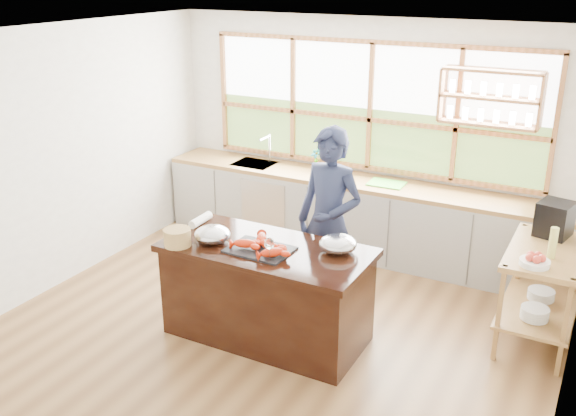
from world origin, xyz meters
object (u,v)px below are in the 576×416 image
Objects in this scene: island at (267,292)px; cook at (329,222)px; wicker_basket at (177,237)px; espresso_machine at (555,219)px.

cook is at bearing 69.63° from island.
island is 0.94m from wicker_basket.
island is 2.70m from espresso_machine.
espresso_machine reaches higher than wicker_basket.
island is at bearing -102.78° from cook.
wicker_basket is (-0.71, -0.34, 0.52)m from island.
cook is at bearing -146.23° from espresso_machine.
cook is 2.06m from espresso_machine.
cook is 1.45m from wicker_basket.
cook is 7.64× the size of wicker_basket.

